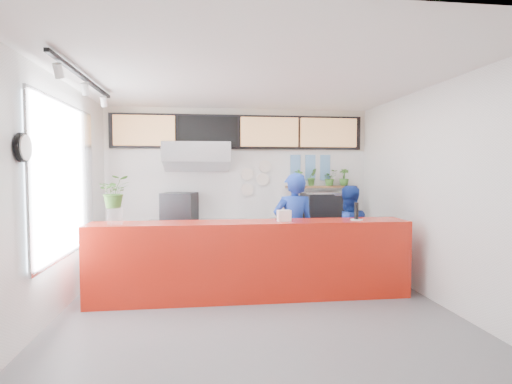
% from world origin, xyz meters
% --- Properties ---
extents(floor, '(5.00, 5.00, 0.00)m').
position_xyz_m(floor, '(0.00, 0.00, 0.00)').
color(floor, slate).
rests_on(floor, ground).
extents(ceiling, '(5.00, 5.00, 0.00)m').
position_xyz_m(ceiling, '(0.00, 0.00, 3.00)').
color(ceiling, silver).
extents(wall_back, '(5.00, 0.00, 5.00)m').
position_xyz_m(wall_back, '(0.00, 2.50, 1.50)').
color(wall_back, white).
rests_on(wall_back, ground).
extents(wall_left, '(0.00, 5.00, 5.00)m').
position_xyz_m(wall_left, '(-2.50, 0.00, 1.50)').
color(wall_left, white).
rests_on(wall_left, ground).
extents(wall_right, '(0.00, 5.00, 5.00)m').
position_xyz_m(wall_right, '(2.50, 0.00, 1.50)').
color(wall_right, white).
rests_on(wall_right, ground).
extents(service_counter, '(4.50, 0.60, 1.10)m').
position_xyz_m(service_counter, '(0.00, 0.40, 0.55)').
color(service_counter, '#B91B0D').
rests_on(service_counter, ground).
extents(cream_band, '(5.00, 0.02, 0.80)m').
position_xyz_m(cream_band, '(0.00, 2.49, 2.60)').
color(cream_band, beige).
rests_on(cream_band, wall_back).
extents(prep_bench, '(1.80, 0.60, 0.90)m').
position_xyz_m(prep_bench, '(-0.80, 2.20, 0.45)').
color(prep_bench, '#B2B5BA').
rests_on(prep_bench, ground).
extents(panini_oven, '(0.68, 0.68, 0.51)m').
position_xyz_m(panini_oven, '(-1.12, 2.20, 1.16)').
color(panini_oven, black).
rests_on(panini_oven, prep_bench).
extents(extraction_hood, '(1.20, 0.70, 0.35)m').
position_xyz_m(extraction_hood, '(-0.80, 2.15, 2.15)').
color(extraction_hood, '#B2B5BA').
rests_on(extraction_hood, ceiling).
extents(hood_lip, '(1.20, 0.69, 0.31)m').
position_xyz_m(hood_lip, '(-0.80, 2.15, 1.95)').
color(hood_lip, '#B2B5BA').
rests_on(hood_lip, ceiling).
extents(right_bench, '(1.80, 0.60, 0.90)m').
position_xyz_m(right_bench, '(1.50, 2.20, 0.45)').
color(right_bench, '#B2B5BA').
rests_on(right_bench, ground).
extents(espresso_machine, '(0.79, 0.59, 0.48)m').
position_xyz_m(espresso_machine, '(1.58, 2.20, 1.14)').
color(espresso_machine, black).
rests_on(espresso_machine, right_bench).
extents(espresso_tray, '(0.71, 0.56, 0.06)m').
position_xyz_m(espresso_tray, '(1.58, 2.20, 1.38)').
color(espresso_tray, '#B7BBBF').
rests_on(espresso_tray, espresso_machine).
extents(herb_shelf, '(1.40, 0.18, 0.04)m').
position_xyz_m(herb_shelf, '(1.60, 2.40, 1.50)').
color(herb_shelf, brown).
rests_on(herb_shelf, wall_back).
extents(menu_board_far_left, '(1.10, 0.10, 0.55)m').
position_xyz_m(menu_board_far_left, '(-1.75, 2.38, 2.55)').
color(menu_board_far_left, tan).
rests_on(menu_board_far_left, wall_back).
extents(menu_board_mid_left, '(1.10, 0.10, 0.55)m').
position_xyz_m(menu_board_mid_left, '(-0.59, 2.38, 2.55)').
color(menu_board_mid_left, black).
rests_on(menu_board_mid_left, wall_back).
extents(menu_board_mid_right, '(1.10, 0.10, 0.55)m').
position_xyz_m(menu_board_mid_right, '(0.57, 2.38, 2.55)').
color(menu_board_mid_right, tan).
rests_on(menu_board_mid_right, wall_back).
extents(menu_board_far_right, '(1.10, 0.10, 0.55)m').
position_xyz_m(menu_board_far_right, '(1.73, 2.38, 2.55)').
color(menu_board_far_right, tan).
rests_on(menu_board_far_right, wall_back).
extents(soffit, '(4.80, 0.04, 0.65)m').
position_xyz_m(soffit, '(0.00, 2.46, 2.55)').
color(soffit, black).
rests_on(soffit, wall_back).
extents(window_pane, '(0.04, 2.20, 1.90)m').
position_xyz_m(window_pane, '(-2.47, 0.30, 1.70)').
color(window_pane, silver).
rests_on(window_pane, wall_left).
extents(window_frame, '(0.03, 2.30, 2.00)m').
position_xyz_m(window_frame, '(-2.45, 0.30, 1.70)').
color(window_frame, '#B2B5BA').
rests_on(window_frame, wall_left).
extents(wall_clock_rim, '(0.05, 0.30, 0.30)m').
position_xyz_m(wall_clock_rim, '(-2.46, -0.90, 2.05)').
color(wall_clock_rim, black).
rests_on(wall_clock_rim, wall_left).
extents(wall_clock_face, '(0.02, 0.26, 0.26)m').
position_xyz_m(wall_clock_face, '(-2.43, -0.90, 2.05)').
color(wall_clock_face, white).
rests_on(wall_clock_face, wall_left).
extents(track_rail, '(0.05, 2.40, 0.04)m').
position_xyz_m(track_rail, '(-2.10, 0.00, 2.94)').
color(track_rail, black).
rests_on(track_rail, ceiling).
extents(dec_plate_a, '(0.24, 0.03, 0.24)m').
position_xyz_m(dec_plate_a, '(0.15, 2.47, 1.75)').
color(dec_plate_a, silver).
rests_on(dec_plate_a, wall_back).
extents(dec_plate_b, '(0.24, 0.03, 0.24)m').
position_xyz_m(dec_plate_b, '(0.45, 2.47, 1.65)').
color(dec_plate_b, silver).
rests_on(dec_plate_b, wall_back).
extents(dec_plate_c, '(0.24, 0.03, 0.24)m').
position_xyz_m(dec_plate_c, '(0.15, 2.47, 1.45)').
color(dec_plate_c, silver).
rests_on(dec_plate_c, wall_back).
extents(dec_plate_d, '(0.24, 0.03, 0.24)m').
position_xyz_m(dec_plate_d, '(0.50, 2.47, 1.90)').
color(dec_plate_d, silver).
rests_on(dec_plate_d, wall_back).
extents(photo_frame_a, '(0.20, 0.02, 0.25)m').
position_xyz_m(photo_frame_a, '(1.10, 2.48, 2.00)').
color(photo_frame_a, '#598CBF').
rests_on(photo_frame_a, wall_back).
extents(photo_frame_b, '(0.20, 0.02, 0.25)m').
position_xyz_m(photo_frame_b, '(1.40, 2.48, 2.00)').
color(photo_frame_b, '#598CBF').
rests_on(photo_frame_b, wall_back).
extents(photo_frame_c, '(0.20, 0.02, 0.25)m').
position_xyz_m(photo_frame_c, '(1.70, 2.48, 2.00)').
color(photo_frame_c, '#598CBF').
rests_on(photo_frame_c, wall_back).
extents(photo_frame_d, '(0.20, 0.02, 0.25)m').
position_xyz_m(photo_frame_d, '(1.10, 2.48, 1.75)').
color(photo_frame_d, '#598CBF').
rests_on(photo_frame_d, wall_back).
extents(photo_frame_e, '(0.20, 0.02, 0.25)m').
position_xyz_m(photo_frame_e, '(1.40, 2.48, 1.75)').
color(photo_frame_e, '#598CBF').
rests_on(photo_frame_e, wall_back).
extents(photo_frame_f, '(0.20, 0.02, 0.25)m').
position_xyz_m(photo_frame_f, '(1.70, 2.48, 1.75)').
color(photo_frame_f, '#598CBF').
rests_on(photo_frame_f, wall_back).
extents(staff_center, '(0.66, 0.45, 1.78)m').
position_xyz_m(staff_center, '(0.72, 0.90, 0.89)').
color(staff_center, navy).
rests_on(staff_center, ground).
extents(staff_right, '(0.77, 0.60, 1.58)m').
position_xyz_m(staff_right, '(1.63, 1.01, 0.79)').
color(staff_right, navy).
rests_on(staff_right, ground).
extents(herb_a, '(0.18, 0.13, 0.32)m').
position_xyz_m(herb_a, '(1.16, 2.40, 1.68)').
color(herb_a, '#386924').
rests_on(herb_a, herb_shelf).
extents(herb_b, '(0.22, 0.20, 0.34)m').
position_xyz_m(herb_b, '(1.42, 2.40, 1.69)').
color(herb_b, '#386924').
rests_on(herb_b, herb_shelf).
extents(herb_c, '(0.35, 0.32, 0.31)m').
position_xyz_m(herb_c, '(1.77, 2.40, 1.68)').
color(herb_c, '#386924').
rests_on(herb_c, herb_shelf).
extents(herb_d, '(0.24, 0.23, 0.33)m').
position_xyz_m(herb_d, '(2.06, 2.40, 1.69)').
color(herb_d, '#386924').
rests_on(herb_d, herb_shelf).
extents(glass_vase, '(0.25, 0.25, 0.25)m').
position_xyz_m(glass_vase, '(-1.84, 0.31, 1.22)').
color(glass_vase, white).
rests_on(glass_vase, service_counter).
extents(basil_vase, '(0.47, 0.44, 0.44)m').
position_xyz_m(basil_vase, '(-1.84, 0.31, 1.54)').
color(basil_vase, '#386924').
rests_on(basil_vase, glass_vase).
extents(napkin_holder, '(0.20, 0.14, 0.16)m').
position_xyz_m(napkin_holder, '(0.46, 0.35, 1.18)').
color(napkin_holder, white).
rests_on(napkin_holder, service_counter).
extents(white_plate, '(0.22, 0.22, 0.01)m').
position_xyz_m(white_plate, '(1.52, 0.35, 1.11)').
color(white_plate, white).
rests_on(white_plate, service_counter).
extents(pepper_mill, '(0.07, 0.07, 0.24)m').
position_xyz_m(pepper_mill, '(1.52, 0.35, 1.24)').
color(pepper_mill, black).
rests_on(pepper_mill, white_plate).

